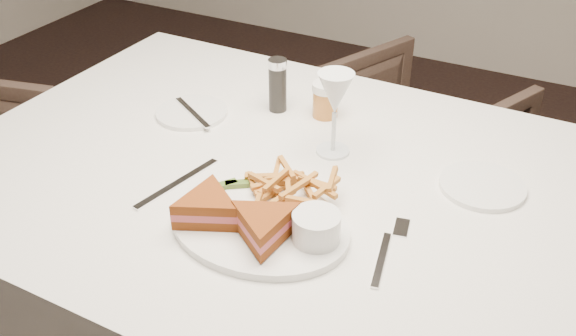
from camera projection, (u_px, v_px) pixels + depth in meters
The scene contains 3 objects.
table at pixel (298, 315), 1.44m from camera, with size 1.41×0.94×0.75m, color silver.
chair_far at pixel (408, 141), 2.21m from camera, with size 0.59×0.55×0.60m, color #49362D.
table_setting at pixel (284, 179), 1.16m from camera, with size 0.81×0.59×0.18m.
Camera 1 is at (0.58, -0.77, 1.44)m, focal length 40.00 mm.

